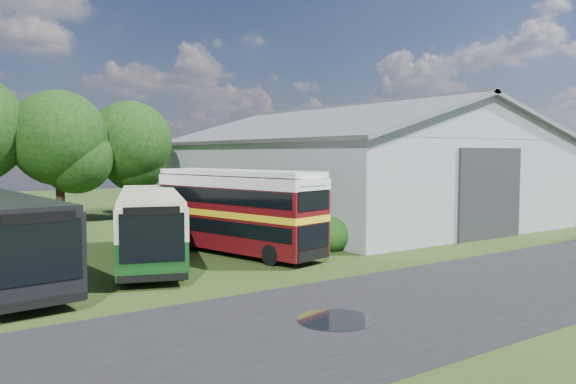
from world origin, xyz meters
TOP-DOWN VIEW (x-y plane):
  - ground at (0.00, 0.00)m, footprint 120.00×120.00m
  - asphalt_road at (3.00, -3.00)m, footprint 60.00×8.00m
  - puddle at (-1.50, -3.00)m, footprint 2.20×2.20m
  - storage_shed at (15.00, 15.98)m, footprint 18.80×24.80m
  - tree_right_a at (-3.00, 23.80)m, footprint 6.26×6.26m
  - tree_right_b at (2.00, 24.60)m, footprint 5.98×5.98m
  - shrub_front at (5.60, 6.00)m, footprint 1.70×1.70m
  - shrub_mid at (5.60, 8.00)m, footprint 1.60×1.60m
  - shrub_back at (5.60, 10.00)m, footprint 1.80×1.80m
  - bus_green_single at (-2.67, 8.34)m, footprint 6.08×11.20m
  - bus_maroon_double at (1.40, 7.78)m, footprint 4.49×9.43m

SIDE VIEW (x-z plane):
  - ground at x=0.00m, z-range 0.00..0.00m
  - asphalt_road at x=3.00m, z-range -0.01..0.01m
  - puddle at x=-1.50m, z-range -0.01..0.01m
  - shrub_front at x=5.60m, z-range -0.85..0.85m
  - shrub_mid at x=5.60m, z-range -0.80..0.80m
  - shrub_back at x=5.60m, z-range -0.90..0.90m
  - bus_green_single at x=-2.67m, z-range 0.10..3.13m
  - bus_maroon_double at x=1.40m, z-range 0.00..3.92m
  - storage_shed at x=15.00m, z-range 0.09..8.24m
  - tree_right_b at x=2.00m, z-range 1.21..9.66m
  - tree_right_a at x=-3.00m, z-range 1.27..10.10m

